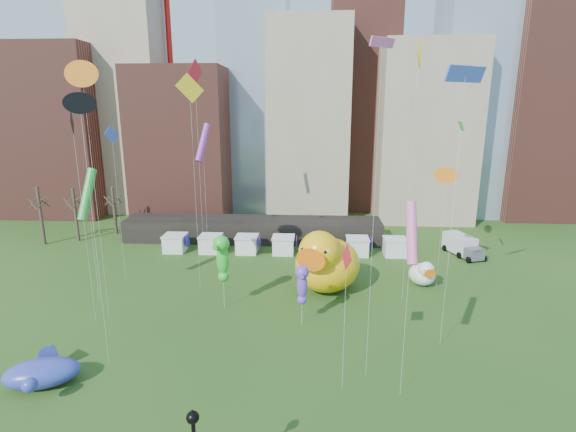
# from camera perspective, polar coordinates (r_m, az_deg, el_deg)

# --- Properties ---
(skyline) EXTENTS (101.00, 23.00, 68.00)m
(skyline) POSITION_cam_1_polar(r_m,az_deg,el_deg) (81.17, 1.50, 15.55)
(skyline) COLOR brown
(skyline) RESTS_ON ground
(pavilion) EXTENTS (38.00, 6.00, 3.20)m
(pavilion) POSITION_cam_1_polar(r_m,az_deg,el_deg) (65.11, -4.65, -1.78)
(pavilion) COLOR black
(pavilion) RESTS_ON ground
(vendor_tents) EXTENTS (33.24, 2.80, 2.40)m
(vendor_tents) POSITION_cam_1_polar(r_m,az_deg,el_deg) (59.04, -0.60, -3.91)
(vendor_tents) COLOR white
(vendor_tents) RESTS_ON ground
(bare_trees) EXTENTS (8.44, 6.44, 8.50)m
(bare_trees) POSITION_cam_1_polar(r_m,az_deg,el_deg) (71.62, -26.08, 0.27)
(bare_trees) COLOR #382B21
(bare_trees) RESTS_ON ground
(big_duck) EXTENTS (9.38, 10.38, 7.25)m
(big_duck) POSITION_cam_1_polar(r_m,az_deg,el_deg) (46.59, 5.00, -6.05)
(big_duck) COLOR #FFBA0D
(big_duck) RESTS_ON ground
(small_duck) EXTENTS (3.32, 4.13, 3.03)m
(small_duck) POSITION_cam_1_polar(r_m,az_deg,el_deg) (50.90, 17.34, -7.23)
(small_duck) COLOR white
(small_duck) RESTS_ON ground
(seahorse_green) EXTENTS (2.00, 2.26, 7.53)m
(seahorse_green) POSITION_cam_1_polar(r_m,az_deg,el_deg) (42.20, -8.65, -5.08)
(seahorse_green) COLOR silver
(seahorse_green) RESTS_ON ground
(seahorse_purple) EXTENTS (1.30, 1.62, 5.78)m
(seahorse_purple) POSITION_cam_1_polar(r_m,az_deg,el_deg) (39.11, 1.86, -8.63)
(seahorse_purple) COLOR silver
(seahorse_purple) RESTS_ON ground
(whale_inflatable) EXTENTS (5.75, 6.51, 2.27)m
(whale_inflatable) POSITION_cam_1_polar(r_m,az_deg,el_deg) (37.23, -29.61, -17.33)
(whale_inflatable) COLOR #3C3796
(whale_inflatable) RESTS_ON ground
(box_truck) EXTENTS (4.09, 6.59, 2.63)m
(box_truck) POSITION_cam_1_polar(r_m,az_deg,el_deg) (62.86, 21.92, -3.59)
(box_truck) COLOR silver
(box_truck) RESTS_ON ground
(kite_0) EXTENTS (1.08, 3.20, 25.07)m
(kite_0) POSITION_cam_1_polar(r_m,az_deg,el_deg) (55.73, -12.17, 17.53)
(kite_0) COLOR silver
(kite_0) RESTS_ON ground
(kite_1) EXTENTS (1.74, 1.39, 23.53)m
(kite_1) POSITION_cam_1_polar(r_m,az_deg,el_deg) (29.23, 12.26, 20.53)
(kite_1) COLOR silver
(kite_1) RESTS_ON ground
(kite_2) EXTENTS (1.20, 1.05, 20.32)m
(kite_2) POSITION_cam_1_polar(r_m,az_deg,el_deg) (32.79, -25.74, 13.01)
(kite_2) COLOR silver
(kite_2) RESTS_ON ground
(kite_3) EXTENTS (1.48, 3.08, 13.64)m
(kite_3) POSITION_cam_1_polar(r_m,az_deg,el_deg) (46.48, -24.92, 2.59)
(kite_3) COLOR silver
(kite_3) RESTS_ON ground
(kite_4) EXTENTS (0.74, 2.57, 25.26)m
(kite_4) POSITION_cam_1_polar(r_m,az_deg,el_deg) (43.61, 16.83, 19.60)
(kite_4) COLOR silver
(kite_4) RESTS_ON ground
(kite_5) EXTENTS (3.46, 2.46, 22.24)m
(kite_5) POSITION_cam_1_polar(r_m,az_deg,el_deg) (35.10, 22.33, 16.73)
(kite_5) COLOR silver
(kite_5) RESTS_ON ground
(kite_6) EXTENTS (2.16, 0.60, 23.08)m
(kite_6) POSITION_cam_1_polar(r_m,az_deg,el_deg) (40.91, -25.46, 16.47)
(kite_6) COLOR silver
(kite_6) RESTS_ON ground
(kite_7) EXTENTS (1.93, 2.85, 17.51)m
(kite_7) POSITION_cam_1_polar(r_m,az_deg,el_deg) (55.18, -11.15, 9.46)
(kite_7) COLOR silver
(kite_7) RESTS_ON ground
(kite_8) EXTENTS (0.49, 1.91, 10.78)m
(kite_8) POSITION_cam_1_polar(r_m,az_deg,el_deg) (28.81, 7.71, -5.77)
(kite_8) COLOR silver
(kite_8) RESTS_ON ground
(kite_9) EXTENTS (0.69, 2.28, 13.61)m
(kite_9) POSITION_cam_1_polar(r_m,az_deg,el_deg) (28.21, 15.97, -2.21)
(kite_9) COLOR silver
(kite_9) RESTS_ON ground
(kite_10) EXTENTS (0.94, 2.09, 19.27)m
(kite_10) POSITION_cam_1_polar(r_m,az_deg,el_deg) (41.01, -26.47, 10.26)
(kite_10) COLOR silver
(kite_10) RESTS_ON ground
(kite_11) EXTENTS (1.02, 2.91, 18.07)m
(kite_11) POSITION_cam_1_polar(r_m,az_deg,el_deg) (45.18, 21.85, 10.79)
(kite_11) COLOR silver
(kite_11) RESTS_ON ground
(kite_12) EXTENTS (2.49, 1.53, 22.66)m
(kite_12) POSITION_cam_1_polar(r_m,az_deg,el_deg) (45.78, -12.79, 15.54)
(kite_12) COLOR silver
(kite_12) RESTS_ON ground
(kite_13) EXTENTS (0.75, 1.78, 17.50)m
(kite_13) POSITION_cam_1_polar(r_m,az_deg,el_deg) (50.08, -22.14, 9.18)
(kite_13) COLOR silver
(kite_13) RESTS_ON ground
(kite_14) EXTENTS (1.62, 0.97, 13.34)m
(kite_14) POSITION_cam_1_polar(r_m,az_deg,el_deg) (48.21, 20.10, 5.04)
(kite_14) COLOR silver
(kite_14) RESTS_ON ground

